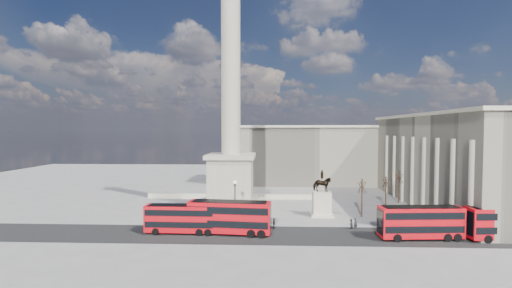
{
  "coord_description": "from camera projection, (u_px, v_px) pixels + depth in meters",
  "views": [
    {
      "loc": [
        7.29,
        -59.42,
        15.43
      ],
      "look_at": [
        4.89,
        1.27,
        12.88
      ],
      "focal_mm": 24.0,
      "sensor_mm": 36.0,
      "label": 1
    }
  ],
  "objects": [
    {
      "name": "ground",
      "position": [
        228.0,
        217.0,
        60.26
      ],
      "size": [
        180.0,
        180.0,
        0.0
      ],
      "primitive_type": "plane",
      "color": "gray",
      "rests_on": "ground"
    },
    {
      "name": "asphalt_road",
      "position": [
        254.0,
        235.0,
        50.07
      ],
      "size": [
        120.0,
        9.0,
        0.01
      ],
      "primitive_type": "cube",
      "color": "#262626",
      "rests_on": "ground"
    },
    {
      "name": "nelsons_column",
      "position": [
        231.0,
        143.0,
        64.7
      ],
      "size": [
        14.0,
        14.0,
        49.85
      ],
      "color": "#BDB49D",
      "rests_on": "ground"
    },
    {
      "name": "balustrade_wall",
      "position": [
        237.0,
        196.0,
        76.21
      ],
      "size": [
        40.0,
        0.6,
        1.1
      ],
      "primitive_type": "cube",
      "color": "beige",
      "rests_on": "ground"
    },
    {
      "name": "building_east",
      "position": [
        459.0,
        160.0,
        68.07
      ],
      "size": [
        19.0,
        46.0,
        18.6
      ],
      "color": "#B3AC93",
      "rests_on": "ground"
    },
    {
      "name": "building_northeast",
      "position": [
        313.0,
        154.0,
        99.05
      ],
      "size": [
        51.0,
        17.0,
        16.6
      ],
      "color": "#B3AC93",
      "rests_on": "ground"
    },
    {
      "name": "red_bus_a",
      "position": [
        182.0,
        218.0,
        50.78
      ],
      "size": [
        10.61,
        2.68,
        4.28
      ],
      "rotation": [
        0.0,
        0.0,
        -0.02
      ],
      "color": "red",
      "rests_on": "ground"
    },
    {
      "name": "red_bus_b",
      "position": [
        230.0,
        217.0,
        50.32
      ],
      "size": [
        12.33,
        3.87,
        4.92
      ],
      "rotation": [
        0.0,
        0.0,
        -0.09
      ],
      "color": "red",
      "rests_on": "ground"
    },
    {
      "name": "red_bus_c",
      "position": [
        421.0,
        222.0,
        48.03
      ],
      "size": [
        11.63,
        3.41,
        4.65
      ],
      "rotation": [
        0.0,
        0.0,
        0.07
      ],
      "color": "red",
      "rests_on": "ground"
    },
    {
      "name": "red_bus_d",
      "position": [
        509.0,
        223.0,
        47.63
      ],
      "size": [
        11.76,
        3.59,
        4.7
      ],
      "rotation": [
        0.0,
        0.0,
        0.08
      ],
      "color": "red",
      "rests_on": "ground"
    },
    {
      "name": "victorian_lamp",
      "position": [
        235.0,
        198.0,
        55.96
      ],
      "size": [
        0.61,
        0.61,
        7.13
      ],
      "rotation": [
        0.0,
        0.0,
        0.43
      ],
      "color": "black",
      "rests_on": "ground"
    },
    {
      "name": "equestrian_statue",
      "position": [
        322.0,
        200.0,
        60.88
      ],
      "size": [
        3.96,
        2.97,
        8.25
      ],
      "color": "beige",
      "rests_on": "ground"
    },
    {
      "name": "bare_tree_near",
      "position": [
        362.0,
        185.0,
        60.2
      ],
      "size": [
        1.62,
        1.62,
        7.1
      ],
      "rotation": [
        0.0,
        0.0,
        0.12
      ],
      "color": "#332319",
      "rests_on": "ground"
    },
    {
      "name": "bare_tree_mid",
      "position": [
        386.0,
        182.0,
        68.57
      ],
      "size": [
        1.67,
        1.67,
        6.32
      ],
      "rotation": [
        0.0,
        0.0,
        0.37
      ],
      "color": "#332319",
      "rests_on": "ground"
    },
    {
      "name": "bare_tree_far",
      "position": [
        399.0,
        177.0,
        71.78
      ],
      "size": [
        1.71,
        1.71,
        6.99
      ],
      "rotation": [
        0.0,
        0.0,
        -0.27
      ],
      "color": "#332319",
      "rests_on": "ground"
    },
    {
      "name": "pedestrian_walking",
      "position": [
        356.0,
        224.0,
        53.1
      ],
      "size": [
        0.71,
        0.57,
        1.68
      ],
      "primitive_type": "imported",
      "rotation": [
        0.0,
        0.0,
        0.32
      ],
      "color": "#232629",
      "rests_on": "ground"
    },
    {
      "name": "pedestrian_standing",
      "position": [
        351.0,
        224.0,
        52.95
      ],
      "size": [
        0.99,
        0.97,
        1.61
      ],
      "primitive_type": "imported",
      "rotation": [
        0.0,
        0.0,
        3.84
      ],
      "color": "#232629",
      "rests_on": "ground"
    },
    {
      "name": "pedestrian_crossing",
      "position": [
        274.0,
        223.0,
        53.42
      ],
      "size": [
        0.52,
        1.0,
        1.63
      ],
      "primitive_type": "imported",
      "rotation": [
        0.0,
        0.0,
        1.7
      ],
      "color": "#232629",
      "rests_on": "ground"
    }
  ]
}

